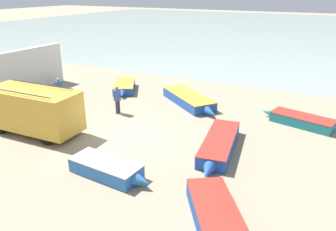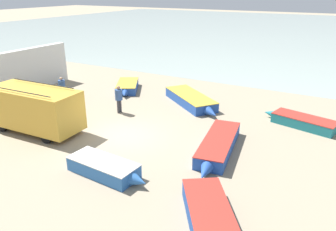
# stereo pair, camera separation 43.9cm
# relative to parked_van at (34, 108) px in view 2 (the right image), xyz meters

# --- Properties ---
(ground_plane) EXTENTS (200.00, 200.00, 0.00)m
(ground_plane) POSITION_rel_parked_van_xyz_m (4.51, 1.75, -1.29)
(ground_plane) COLOR gray
(sea_water) EXTENTS (120.00, 80.00, 0.01)m
(sea_water) POSITION_rel_parked_van_xyz_m (4.51, 53.75, -1.29)
(sea_water) COLOR #99A89E
(sea_water) RESTS_ON ground_plane
(harbor_wall) EXTENTS (0.50, 11.52, 3.10)m
(harbor_wall) POSITION_rel_parked_van_xyz_m (-6.54, 2.75, 0.26)
(harbor_wall) COLOR silver
(harbor_wall) RESTS_ON ground_plane
(parked_van) EXTENTS (5.42, 2.30, 2.48)m
(parked_van) POSITION_rel_parked_van_xyz_m (0.00, 0.00, 0.00)
(parked_van) COLOR gold
(parked_van) RESTS_ON ground_plane
(fishing_rowboat_0) EXTENTS (4.19, 2.01, 0.58)m
(fishing_rowboat_0) POSITION_rel_parked_van_xyz_m (12.43, 7.67, -1.00)
(fishing_rowboat_0) COLOR #1E757F
(fishing_rowboat_0) RESTS_ON ground_plane
(fishing_rowboat_1) EXTENTS (2.02, 5.54, 0.62)m
(fishing_rowboat_1) POSITION_rel_parked_van_xyz_m (9.47, 2.47, -0.98)
(fishing_rowboat_1) COLOR #234CA3
(fishing_rowboat_1) RESTS_ON ground_plane
(fishing_rowboat_2) EXTENTS (2.83, 3.78, 0.59)m
(fishing_rowboat_2) POSITION_rel_parked_van_xyz_m (-0.10, 8.45, -0.99)
(fishing_rowboat_2) COLOR #234CA3
(fishing_rowboat_2) RESTS_ON ground_plane
(fishing_rowboat_3) EXTENTS (5.10, 4.23, 0.65)m
(fishing_rowboat_3) POSITION_rel_parked_van_xyz_m (5.51, 7.93, -0.97)
(fishing_rowboat_3) COLOR #234CA3
(fishing_rowboat_3) RESTS_ON ground_plane
(fishing_rowboat_4) EXTENTS (3.77, 1.44, 0.62)m
(fishing_rowboat_4) POSITION_rel_parked_van_xyz_m (6.21, -1.72, -0.98)
(fishing_rowboat_4) COLOR #2D66AD
(fishing_rowboat_4) RESTS_ON ground_plane
(fishing_rowboat_5) EXTENTS (3.75, 4.89, 0.66)m
(fishing_rowboat_5) POSITION_rel_parked_van_xyz_m (11.46, -2.99, -0.96)
(fishing_rowboat_5) COLOR navy
(fishing_rowboat_5) RESTS_ON ground_plane
(fisherman_0) EXTENTS (0.45, 0.45, 1.73)m
(fisherman_0) POSITION_rel_parked_van_xyz_m (2.26, 4.39, -0.26)
(fisherman_0) COLOR #38383D
(fisherman_0) RESTS_ON ground_plane
(fisherman_1) EXTENTS (0.44, 0.44, 1.68)m
(fisherman_1) POSITION_rel_parked_van_xyz_m (-2.46, 4.31, -0.29)
(fisherman_1) COLOR #5B564C
(fisherman_1) RESTS_ON ground_plane
(fisherman_2) EXTENTS (0.42, 0.42, 1.60)m
(fisherman_2) POSITION_rel_parked_van_xyz_m (-3.59, 1.44, -0.34)
(fisherman_2) COLOR #5B564C
(fisherman_2) RESTS_ON ground_plane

